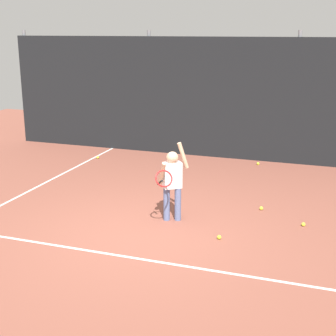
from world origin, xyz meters
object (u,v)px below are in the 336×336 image
object	(u,v)px
tennis_player	(172,180)
tennis_ball_5	(98,157)
tennis_ball_2	(261,208)
tennis_ball_1	(219,237)
tennis_ball_0	(258,164)
tennis_ball_6	(303,224)

from	to	relation	value
tennis_player	tennis_ball_5	size ratio (longest dim) A/B	20.46
tennis_player	tennis_ball_5	bearing A→B (deg)	96.48
tennis_ball_2	tennis_ball_1	bearing A→B (deg)	-105.60
tennis_ball_0	tennis_ball_1	world-z (taller)	same
tennis_ball_1	tennis_ball_6	world-z (taller)	same
tennis_player	tennis_ball_1	distance (m)	1.28
tennis_ball_0	tennis_ball_1	xyz separation A→B (m)	(0.13, -4.54, 0.00)
tennis_ball_0	tennis_ball_6	bearing A→B (deg)	-69.57
tennis_ball_5	tennis_ball_0	bearing A→B (deg)	10.71
tennis_player	tennis_ball_0	world-z (taller)	tennis_player
tennis_ball_1	tennis_ball_2	distance (m)	1.56
tennis_ball_0	tennis_ball_1	size ratio (longest dim) A/B	1.00
tennis_ball_1	tennis_ball_6	xyz separation A→B (m)	(1.20, 0.97, 0.00)
tennis_ball_1	tennis_ball_0	bearing A→B (deg)	91.67
tennis_player	tennis_ball_0	bearing A→B (deg)	41.79
tennis_player	tennis_ball_6	bearing A→B (deg)	-24.42
tennis_player	tennis_ball_0	size ratio (longest dim) A/B	20.46
tennis_ball_0	tennis_ball_6	size ratio (longest dim) A/B	1.00
tennis_ball_5	tennis_ball_6	distance (m)	5.96
tennis_ball_1	tennis_player	bearing A→B (deg)	152.27
tennis_ball_0	tennis_player	bearing A→B (deg)	-101.42
tennis_ball_0	tennis_ball_6	distance (m)	3.81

